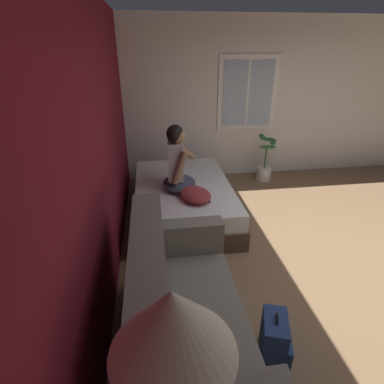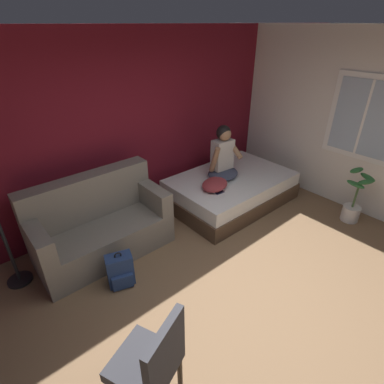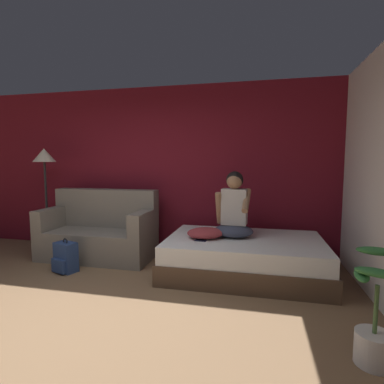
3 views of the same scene
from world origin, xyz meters
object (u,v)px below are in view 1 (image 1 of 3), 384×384
at_px(person_seated, 177,164).
at_px(floor_lamp, 174,363).
at_px(potted_plant, 265,164).
at_px(couch, 182,319).
at_px(bed, 183,199).
at_px(cell_phone, 207,200).
at_px(backpack, 275,339).
at_px(throw_pillow, 195,195).

height_order(person_seated, floor_lamp, floor_lamp).
xyz_separation_m(person_seated, potted_plant, (1.16, -1.69, -0.53)).
height_order(couch, floor_lamp, floor_lamp).
relative_size(bed, potted_plant, 2.43).
bearing_deg(cell_phone, backpack, 101.60).
xyz_separation_m(couch, potted_plant, (3.24, -1.86, -0.09)).
distance_m(person_seated, floor_lamp, 3.19).
height_order(throw_pillow, cell_phone, throw_pillow).
xyz_separation_m(backpack, potted_plant, (3.36, -1.15, 0.11)).
bearing_deg(person_seated, potted_plant, -55.49).
distance_m(couch, cell_phone, 1.77).
bearing_deg(person_seated, backpack, -166.43).
distance_m(bed, person_seated, 0.62).
relative_size(couch, person_seated, 1.94).
bearing_deg(throw_pillow, couch, 168.16).
bearing_deg(throw_pillow, backpack, -169.49).
relative_size(couch, throw_pillow, 3.55).
xyz_separation_m(couch, cell_phone, (1.70, -0.51, 0.09)).
bearing_deg(potted_plant, floor_lamp, 155.20).
bearing_deg(bed, floor_lamp, 173.48).
bearing_deg(potted_plant, couch, 150.18).
distance_m(person_seated, cell_phone, 0.62).
distance_m(floor_lamp, potted_plant, 4.85).
xyz_separation_m(bed, potted_plant, (1.01, -1.60, 0.07)).
distance_m(couch, person_seated, 2.14).
bearing_deg(throw_pillow, floor_lamp, 170.14).
relative_size(bed, backpack, 4.50).
bearing_deg(backpack, floor_lamp, 138.03).
bearing_deg(floor_lamp, person_seated, -5.36).
relative_size(throw_pillow, floor_lamp, 0.28).
xyz_separation_m(throw_pillow, potted_plant, (1.51, -1.50, -0.25)).
bearing_deg(bed, potted_plant, -57.80).
bearing_deg(person_seated, cell_phone, -139.22).
relative_size(person_seated, potted_plant, 1.03).
bearing_deg(backpack, potted_plant, -18.91).
xyz_separation_m(floor_lamp, potted_plant, (4.28, -1.98, -1.13)).
height_order(bed, floor_lamp, floor_lamp).
bearing_deg(throw_pillow, potted_plant, -44.72).
distance_m(backpack, throw_pillow, 1.92).
distance_m(cell_phone, potted_plant, 2.06).
distance_m(bed, cell_phone, 0.64).
bearing_deg(person_seated, floor_lamp, 174.64).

